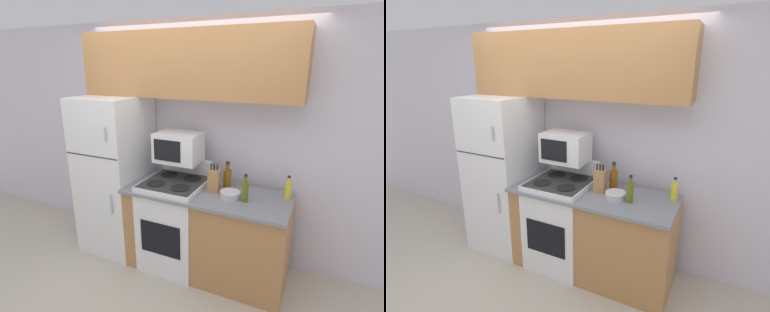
% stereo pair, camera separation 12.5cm
% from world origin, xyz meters
% --- Properties ---
extents(ground_plane, '(12.00, 12.00, 0.00)m').
position_xyz_m(ground_plane, '(0.00, 0.00, 0.00)').
color(ground_plane, beige).
extents(wall_back, '(8.00, 0.05, 2.55)m').
position_xyz_m(wall_back, '(0.00, 0.75, 1.27)').
color(wall_back, silver).
rests_on(wall_back, ground_plane).
extents(lower_cabinets, '(1.61, 0.67, 0.90)m').
position_xyz_m(lower_cabinets, '(0.34, 0.32, 0.45)').
color(lower_cabinets, '#B27A47').
rests_on(lower_cabinets, ground_plane).
extents(refrigerator, '(0.67, 0.74, 1.77)m').
position_xyz_m(refrigerator, '(-0.81, 0.36, 0.88)').
color(refrigerator, white).
rests_on(refrigerator, ground_plane).
extents(upper_cabinets, '(2.29, 0.35, 0.64)m').
position_xyz_m(upper_cabinets, '(0.00, 0.55, 2.09)').
color(upper_cabinets, '#B27A47').
rests_on(upper_cabinets, refrigerator).
extents(stove, '(0.61, 0.65, 1.11)m').
position_xyz_m(stove, '(-0.02, 0.30, 0.49)').
color(stove, white).
rests_on(stove, ground_plane).
extents(microwave, '(0.46, 0.33, 0.31)m').
position_xyz_m(microwave, '(-0.04, 0.45, 1.27)').
color(microwave, white).
rests_on(microwave, stove).
extents(knife_block, '(0.11, 0.08, 0.29)m').
position_xyz_m(knife_block, '(0.40, 0.34, 1.01)').
color(knife_block, '#B27A47').
rests_on(knife_block, lower_cabinets).
extents(bowl, '(0.19, 0.19, 0.06)m').
position_xyz_m(bowl, '(0.59, 0.26, 0.93)').
color(bowl, silver).
rests_on(bowl, lower_cabinets).
extents(bottle_whiskey, '(0.08, 0.08, 0.28)m').
position_xyz_m(bottle_whiskey, '(0.49, 0.46, 1.01)').
color(bottle_whiskey, brown).
rests_on(bottle_whiskey, lower_cabinets).
extents(bottle_olive_oil, '(0.06, 0.06, 0.26)m').
position_xyz_m(bottle_olive_oil, '(0.73, 0.25, 1.00)').
color(bottle_olive_oil, '#5B6619').
rests_on(bottle_olive_oil, lower_cabinets).
extents(bottle_cooking_spray, '(0.06, 0.06, 0.22)m').
position_xyz_m(bottle_cooking_spray, '(1.07, 0.47, 0.99)').
color(bottle_cooking_spray, gold).
rests_on(bottle_cooking_spray, lower_cabinets).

